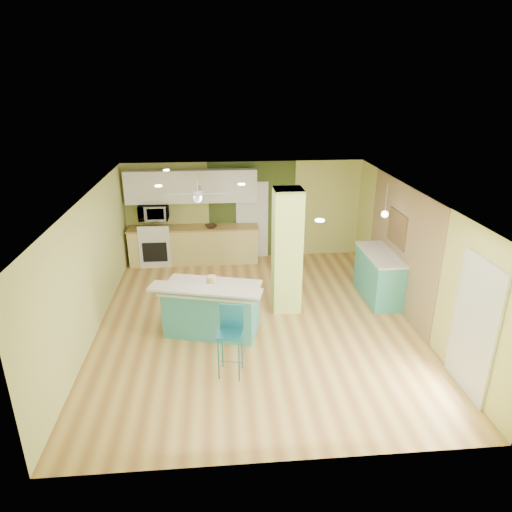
# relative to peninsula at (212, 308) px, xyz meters

# --- Properties ---
(floor) EXTENTS (6.00, 7.00, 0.01)m
(floor) POSITION_rel_peninsula_xyz_m (0.85, 0.31, -0.49)
(floor) COLOR #A06D38
(floor) RESTS_ON ground
(ceiling) EXTENTS (6.00, 7.00, 0.01)m
(ceiling) POSITION_rel_peninsula_xyz_m (0.85, 0.31, 2.02)
(ceiling) COLOR white
(ceiling) RESTS_ON wall_back
(wall_back) EXTENTS (6.00, 0.01, 2.50)m
(wall_back) POSITION_rel_peninsula_xyz_m (0.85, 3.81, 0.76)
(wall_back) COLOR #C5C96B
(wall_back) RESTS_ON floor
(wall_front) EXTENTS (6.00, 0.01, 2.50)m
(wall_front) POSITION_rel_peninsula_xyz_m (0.85, -3.20, 0.76)
(wall_front) COLOR #C5C96B
(wall_front) RESTS_ON floor
(wall_left) EXTENTS (0.01, 7.00, 2.50)m
(wall_left) POSITION_rel_peninsula_xyz_m (-2.16, 0.31, 0.76)
(wall_left) COLOR #C5C96B
(wall_left) RESTS_ON floor
(wall_right) EXTENTS (0.01, 7.00, 2.50)m
(wall_right) POSITION_rel_peninsula_xyz_m (3.85, 0.31, 0.76)
(wall_right) COLOR #C5C96B
(wall_right) RESTS_ON floor
(wood_panel) EXTENTS (0.02, 3.40, 2.50)m
(wood_panel) POSITION_rel_peninsula_xyz_m (3.84, 0.91, 0.76)
(wood_panel) COLOR #896D4E
(wood_panel) RESTS_ON floor
(olive_accent) EXTENTS (2.20, 0.02, 2.50)m
(olive_accent) POSITION_rel_peninsula_xyz_m (1.05, 3.80, 0.76)
(olive_accent) COLOR #3E4D1F
(olive_accent) RESTS_ON floor
(interior_door) EXTENTS (0.82, 0.05, 2.00)m
(interior_door) POSITION_rel_peninsula_xyz_m (1.05, 3.77, 0.51)
(interior_door) COLOR white
(interior_door) RESTS_ON floor
(french_door) EXTENTS (0.04, 1.08, 2.10)m
(french_door) POSITION_rel_peninsula_xyz_m (3.82, -1.99, 0.56)
(french_door) COLOR silver
(french_door) RESTS_ON floor
(column) EXTENTS (0.55, 0.55, 2.50)m
(column) POSITION_rel_peninsula_xyz_m (1.50, 0.81, 0.76)
(column) COLOR #C0DA65
(column) RESTS_ON floor
(kitchen_run) EXTENTS (3.25, 0.63, 0.94)m
(kitchen_run) POSITION_rel_peninsula_xyz_m (-0.45, 3.51, -0.02)
(kitchen_run) COLOR #CEBA6C
(kitchen_run) RESTS_ON floor
(stove) EXTENTS (0.76, 0.66, 1.08)m
(stove) POSITION_rel_peninsula_xyz_m (-1.40, 3.50, -0.03)
(stove) COLOR silver
(stove) RESTS_ON floor
(upper_cabinets) EXTENTS (3.20, 0.34, 0.80)m
(upper_cabinets) POSITION_rel_peninsula_xyz_m (-0.45, 3.63, 1.46)
(upper_cabinets) COLOR white
(upper_cabinets) RESTS_ON wall_back
(microwave) EXTENTS (0.70, 0.48, 0.39)m
(microwave) POSITION_rel_peninsula_xyz_m (-1.40, 3.51, 0.86)
(microwave) COLOR white
(microwave) RESTS_ON wall_back
(ceiling_fan) EXTENTS (1.41, 1.41, 0.61)m
(ceiling_fan) POSITION_rel_peninsula_xyz_m (-0.25, 2.31, 1.59)
(ceiling_fan) COLOR silver
(ceiling_fan) RESTS_ON ceiling
(pendant_lamp) EXTENTS (0.14, 0.14, 0.69)m
(pendant_lamp) POSITION_rel_peninsula_xyz_m (3.50, 1.06, 1.40)
(pendant_lamp) COLOR silver
(pendant_lamp) RESTS_ON ceiling
(wall_decor) EXTENTS (0.03, 0.90, 0.70)m
(wall_decor) POSITION_rel_peninsula_xyz_m (3.81, 1.11, 1.06)
(wall_decor) COLOR brown
(wall_decor) RESTS_ON wood_panel
(peninsula) EXTENTS (2.06, 1.49, 1.05)m
(peninsula) POSITION_rel_peninsula_xyz_m (0.00, 0.00, 0.00)
(peninsula) COLOR teal
(peninsula) RESTS_ON floor
(bar_stool) EXTENTS (0.45, 0.45, 1.16)m
(bar_stool) POSITION_rel_peninsula_xyz_m (0.31, -1.26, 0.29)
(bar_stool) COLOR #1C6780
(bar_stool) RESTS_ON floor
(side_counter) EXTENTS (0.67, 1.58, 1.01)m
(side_counter) POSITION_rel_peninsula_xyz_m (3.55, 1.13, 0.02)
(side_counter) COLOR teal
(side_counter) RESTS_ON floor
(fruit_bowl) EXTENTS (0.38, 0.38, 0.07)m
(fruit_bowl) POSITION_rel_peninsula_xyz_m (-0.01, 3.41, 0.49)
(fruit_bowl) COLOR #352215
(fruit_bowl) RESTS_ON kitchen_run
(canister) EXTENTS (0.17, 0.17, 0.19)m
(canister) POSITION_rel_peninsula_xyz_m (0.02, 0.06, 0.52)
(canister) COLOR gold
(canister) RESTS_ON peninsula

